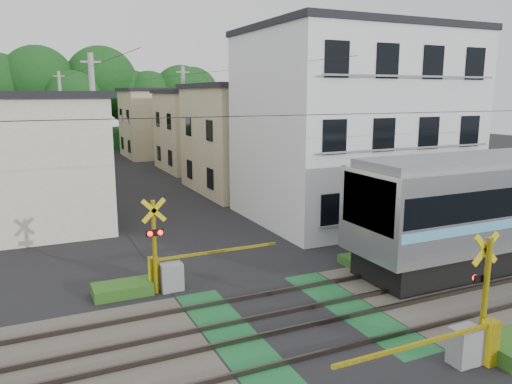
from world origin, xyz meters
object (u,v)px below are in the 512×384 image
crossing_signal_near (471,336)px  pedestrian (94,153)px  crossing_signal_far (168,269)px  apartment_block (352,125)px

crossing_signal_near → pedestrian: (-3.41, 39.46, 0.15)m
crossing_signal_far → crossing_signal_near: bearing=-54.7°
crossing_signal_far → apartment_block: (11.09, 5.84, 3.94)m
pedestrian → crossing_signal_far: bearing=68.0°
crossing_signal_near → pedestrian: 39.61m
apartment_block → crossing_signal_far: bearing=-152.2°
crossing_signal_far → apartment_block: apartment_block is taller
crossing_signal_near → crossing_signal_far: bearing=125.3°
apartment_block → crossing_signal_near: bearing=-114.2°
pedestrian → apartment_block: bearing=90.6°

